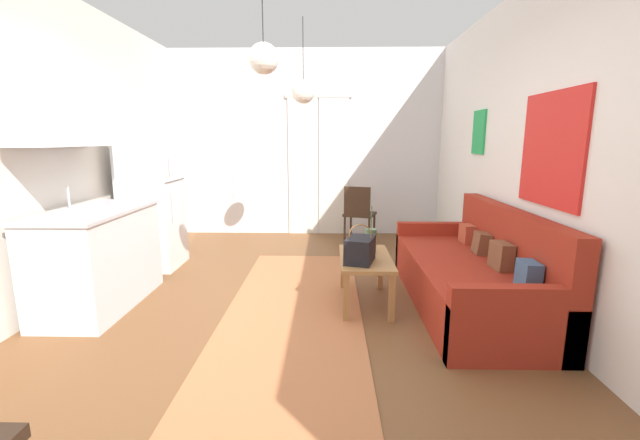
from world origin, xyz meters
TOP-DOWN VIEW (x-y plane):
  - ground_plane at (0.00, 0.00)m, footprint 4.80×7.47m
  - wall_back at (0.01, 3.48)m, footprint 4.40×0.13m
  - wall_right at (2.15, 0.01)m, footprint 0.12×7.07m
  - area_rug at (0.06, 0.30)m, footprint 1.19×3.51m
  - couch at (1.71, 0.51)m, footprint 0.91×2.19m
  - coffee_table at (0.71, 0.53)m, footprint 0.46×0.86m
  - bamboo_vase at (0.77, 0.69)m, footprint 0.10×0.10m
  - handbag at (0.64, 0.36)m, footprint 0.30×0.37m
  - refrigerator at (-1.71, 1.62)m, footprint 0.60×0.63m
  - kitchen_counter at (-1.75, 0.43)m, footprint 0.65×1.27m
  - accent_chair at (0.80, 2.75)m, footprint 0.52×0.51m
  - pendant_lamp_near at (-0.13, 0.20)m, footprint 0.24×0.24m
  - pendant_lamp_far at (0.07, 1.86)m, footprint 0.27×0.27m

SIDE VIEW (x-z plane):
  - ground_plane at x=0.00m, z-range -0.10..0.00m
  - area_rug at x=0.06m, z-range 0.00..0.01m
  - couch at x=1.71m, z-range -0.17..0.73m
  - coffee_table at x=0.71m, z-range 0.16..0.61m
  - accent_chair at x=0.80m, z-range 0.06..0.91m
  - handbag at x=0.64m, z-range 0.39..0.74m
  - bamboo_vase at x=0.77m, z-range 0.34..0.79m
  - kitchen_counter at x=-1.75m, z-range -0.26..1.75m
  - refrigerator at x=-1.71m, z-range 0.00..1.58m
  - wall_back at x=0.01m, z-range -0.01..2.85m
  - wall_right at x=2.15m, z-range 0.00..2.87m
  - pendant_lamp_far at x=0.07m, z-range 1.58..2.53m
  - pendant_lamp_near at x=-0.13m, z-range 1.68..2.55m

